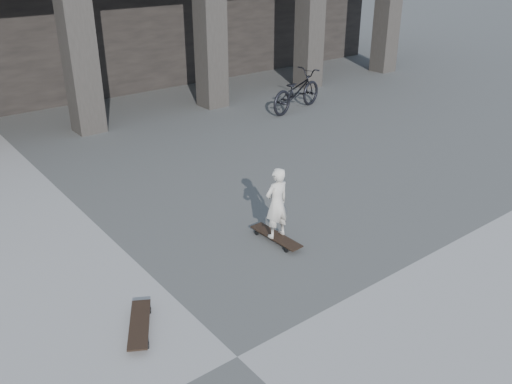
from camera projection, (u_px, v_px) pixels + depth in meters
ground at (237, 357)px, 6.01m from camera, size 90.00×90.00×0.00m
longboard at (276, 237)px, 8.27m from camera, size 0.26×0.98×0.10m
skateboard_spare at (139, 325)px, 6.38m from camera, size 0.65×0.91×0.11m
child at (277, 203)px, 8.03m from camera, size 0.41×0.27×1.12m
bicycle at (296, 91)px, 14.44m from camera, size 2.11×1.13×1.05m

